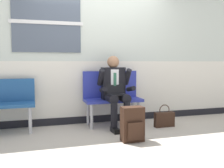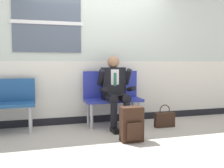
# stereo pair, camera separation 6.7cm
# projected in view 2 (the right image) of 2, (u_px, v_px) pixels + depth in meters

# --- Properties ---
(ground_plane) EXTENTS (18.00, 18.00, 0.00)m
(ground_plane) POSITION_uv_depth(u_px,v_px,m) (108.00, 129.00, 4.25)
(ground_plane) COLOR #B2A899
(station_wall) EXTENTS (6.87, 0.17, 2.93)m
(station_wall) POSITION_uv_depth(u_px,v_px,m) (99.00, 43.00, 4.67)
(station_wall) COLOR beige
(station_wall) RESTS_ON ground
(bench_with_person) EXTENTS (1.00, 0.42, 0.95)m
(bench_with_person) POSITION_uv_depth(u_px,v_px,m) (112.00, 94.00, 4.54)
(bench_with_person) COLOR #28339E
(bench_with_person) RESTS_ON ground
(person_seated) EXTENTS (0.57, 0.70, 1.22)m
(person_seated) POSITION_uv_depth(u_px,v_px,m) (115.00, 89.00, 4.34)
(person_seated) COLOR black
(person_seated) RESTS_ON ground
(backpack) EXTENTS (0.31, 0.22, 0.49)m
(backpack) POSITION_uv_depth(u_px,v_px,m) (132.00, 125.00, 3.57)
(backpack) COLOR #331E14
(backpack) RESTS_ON ground
(handbag) EXTENTS (0.35, 0.10, 0.39)m
(handbag) POSITION_uv_depth(u_px,v_px,m) (165.00, 119.00, 4.37)
(handbag) COLOR #331E14
(handbag) RESTS_ON ground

